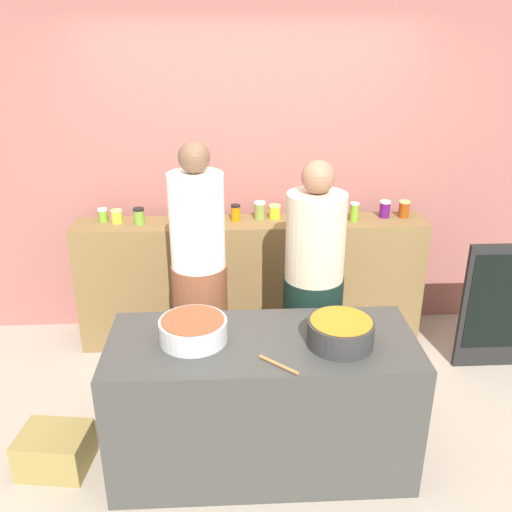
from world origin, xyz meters
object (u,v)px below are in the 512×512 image
at_px(preserve_jar_10, 312,217).
at_px(cooking_pot_left, 193,330).
at_px(preserve_jar_13, 385,209).
at_px(preserve_jar_14, 404,209).
at_px(preserve_jar_4, 190,214).
at_px(preserve_jar_7, 260,210).
at_px(preserve_jar_2, 139,216).
at_px(chalkboard_sign, 495,307).
at_px(bread_crate, 55,450).
at_px(wooden_spoon, 279,365).
at_px(preserve_jar_5, 208,216).
at_px(cooking_pot_center, 340,332).
at_px(cook_with_tongs, 200,289).
at_px(preserve_jar_0, 103,215).
at_px(preserve_jar_11, 333,213).
at_px(preserve_jar_3, 176,212).
at_px(cook_in_cap, 313,300).
at_px(preserve_jar_9, 297,214).
at_px(preserve_jar_1, 117,216).
at_px(preserve_jar_12, 354,212).
at_px(preserve_jar_8, 275,212).
at_px(preserve_jar_6, 236,213).

distance_m(preserve_jar_10, cooking_pot_left, 1.57).
relative_size(preserve_jar_13, preserve_jar_14, 1.02).
xyz_separation_m(preserve_jar_4, preserve_jar_7, (0.53, 0.04, 0.00)).
bearing_deg(preserve_jar_2, chalkboard_sign, -10.59).
height_order(preserve_jar_7, bread_crate, preserve_jar_7).
bearing_deg(cooking_pot_left, wooden_spoon, -31.82).
relative_size(preserve_jar_5, preserve_jar_7, 0.74).
xyz_separation_m(cooking_pot_center, wooden_spoon, (-0.35, -0.19, -0.06)).
bearing_deg(cook_with_tongs, preserve_jar_0, 133.83).
distance_m(preserve_jar_7, preserve_jar_11, 0.56).
xyz_separation_m(preserve_jar_3, preserve_jar_10, (1.03, -0.11, -0.02)).
height_order(preserve_jar_3, preserve_jar_7, preserve_jar_3).
distance_m(wooden_spoon, cook_in_cap, 0.90).
bearing_deg(preserve_jar_10, preserve_jar_7, 162.14).
relative_size(preserve_jar_3, preserve_jar_4, 1.11).
distance_m(preserve_jar_9, cooking_pot_center, 1.47).
distance_m(preserve_jar_1, preserve_jar_11, 1.65).
relative_size(preserve_jar_2, preserve_jar_12, 0.86).
xyz_separation_m(preserve_jar_14, cooking_pot_left, (-1.57, -1.43, -0.20)).
height_order(preserve_jar_8, preserve_jar_13, preserve_jar_13).
relative_size(preserve_jar_6, preserve_jar_8, 1.19).
height_order(preserve_jar_4, cook_with_tongs, cook_with_tongs).
relative_size(preserve_jar_4, preserve_jar_7, 0.96).
relative_size(preserve_jar_13, cook_in_cap, 0.08).
relative_size(preserve_jar_1, preserve_jar_2, 0.80).
relative_size(preserve_jar_14, cooking_pot_left, 0.35).
height_order(preserve_jar_8, cooking_pot_center, preserve_jar_8).
bearing_deg(bread_crate, preserve_jar_8, 46.54).
bearing_deg(preserve_jar_14, preserve_jar_13, 178.39).
relative_size(preserve_jar_6, chalkboard_sign, 0.13).
distance_m(preserve_jar_10, preserve_jar_12, 0.33).
relative_size(preserve_jar_0, cooking_pot_center, 0.29).
relative_size(preserve_jar_2, preserve_jar_6, 1.00).
bearing_deg(preserve_jar_4, preserve_jar_7, 4.82).
relative_size(preserve_jar_0, preserve_jar_7, 0.76).
bearing_deg(preserve_jar_8, preserve_jar_5, -172.48).
relative_size(preserve_jar_0, preserve_jar_8, 0.98).
relative_size(preserve_jar_10, cooking_pot_left, 0.27).
height_order(preserve_jar_7, cooking_pot_center, preserve_jar_7).
relative_size(preserve_jar_10, cook_in_cap, 0.06).
distance_m(preserve_jar_1, preserve_jar_12, 1.81).
relative_size(preserve_jar_3, preserve_jar_9, 1.35).
bearing_deg(chalkboard_sign, preserve_jar_0, 169.01).
xyz_separation_m(preserve_jar_4, cook_in_cap, (0.83, -0.82, -0.33)).
bearing_deg(bread_crate, cooking_pot_center, -1.86).
xyz_separation_m(preserve_jar_6, cook_in_cap, (0.48, -0.84, -0.33)).
bearing_deg(preserve_jar_4, chalkboard_sign, -13.03).
relative_size(cook_with_tongs, bread_crate, 4.59).
bearing_deg(cooking_pot_center, preserve_jar_5, 116.93).
height_order(preserve_jar_4, preserve_jar_14, same).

